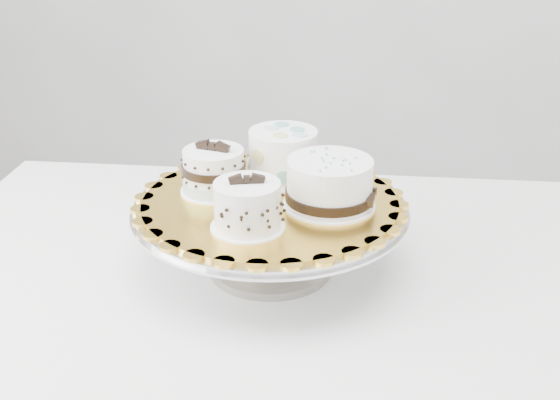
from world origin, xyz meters
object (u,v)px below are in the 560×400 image
(cake_stand, at_px, (270,224))
(cake_ribbon, at_px, (331,185))
(table, at_px, (296,319))
(cake_dots, at_px, (283,154))
(cake_board, at_px, (270,201))
(cake_banded, at_px, (214,172))
(cake_swirl, at_px, (247,207))

(cake_stand, relative_size, cake_ribbon, 2.89)
(table, bearing_deg, cake_ribbon, 5.99)
(cake_dots, bearing_deg, table, -69.95)
(table, bearing_deg, cake_stand, 159.82)
(cake_board, bearing_deg, cake_banded, 176.92)
(table, xyz_separation_m, cake_board, (-0.04, 0.01, 0.19))
(table, relative_size, cake_swirl, 11.54)
(cake_board, relative_size, cake_dots, 2.92)
(cake_swirl, height_order, cake_ribbon, cake_swirl)
(cake_stand, relative_size, cake_banded, 3.98)
(table, height_order, cake_board, cake_board)
(cake_board, bearing_deg, cake_ribbon, 4.48)
(table, xyz_separation_m, cake_banded, (-0.13, 0.01, 0.22))
(cake_stand, height_order, cake_ribbon, cake_ribbon)
(table, distance_m, cake_dots, 0.25)
(cake_banded, bearing_deg, table, -0.29)
(cake_stand, bearing_deg, cake_banded, 176.92)
(cake_board, relative_size, cake_banded, 3.67)
(cake_stand, xyz_separation_m, cake_swirl, (-0.00, -0.09, 0.07))
(table, distance_m, cake_stand, 0.16)
(cake_stand, xyz_separation_m, cake_dots, (-0.01, 0.08, 0.08))
(cake_swirl, bearing_deg, cake_stand, 65.77)
(cake_dots, bearing_deg, cake_board, -94.07)
(cake_dots, bearing_deg, cake_swirl, -96.51)
(cake_board, xyz_separation_m, cake_swirl, (-0.00, -0.09, 0.03))
(cake_ribbon, bearing_deg, cake_stand, -178.53)
(cake_board, height_order, cake_dots, cake_dots)
(table, relative_size, cake_dots, 10.54)
(cake_stand, bearing_deg, cake_dots, 93.86)
(cake_banded, relative_size, cake_dots, 0.80)
(table, bearing_deg, cake_dots, 106.94)
(cake_stand, distance_m, cake_banded, 0.11)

